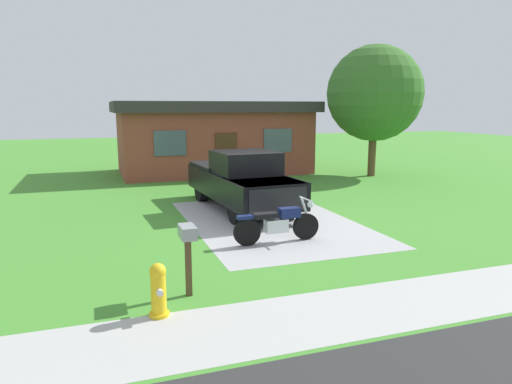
% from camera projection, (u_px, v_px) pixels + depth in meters
% --- Properties ---
extents(ground_plane, '(80.00, 80.00, 0.00)m').
position_uv_depth(ground_plane, '(271.00, 222.00, 13.46)').
color(ground_plane, '#448C2F').
extents(driveway_pad, '(4.54, 7.16, 0.01)m').
position_uv_depth(driveway_pad, '(271.00, 222.00, 13.46)').
color(driveway_pad, '#A5A5A5').
rests_on(driveway_pad, ground).
extents(sidewalk_strip, '(36.00, 1.80, 0.01)m').
position_uv_depth(sidewalk_strip, '(398.00, 303.00, 7.88)').
color(sidewalk_strip, '#AEAEA9').
rests_on(sidewalk_strip, ground).
extents(motorcycle, '(2.21, 0.70, 1.09)m').
position_uv_depth(motorcycle, '(278.00, 223.00, 11.35)').
color(motorcycle, black).
rests_on(motorcycle, ground).
extents(pickup_truck, '(2.35, 5.74, 1.90)m').
position_uv_depth(pickup_truck, '(240.00, 179.00, 15.08)').
color(pickup_truck, black).
rests_on(pickup_truck, ground).
extents(fire_hydrant, '(0.32, 0.40, 0.87)m').
position_uv_depth(fire_hydrant, '(158.00, 290.00, 7.34)').
color(fire_hydrant, yellow).
rests_on(fire_hydrant, ground).
extents(mailbox, '(0.26, 0.48, 1.26)m').
position_uv_depth(mailbox, '(188.00, 242.00, 8.05)').
color(mailbox, '#4C3823').
rests_on(mailbox, ground).
extents(shade_tree, '(4.43, 4.43, 6.09)m').
position_uv_depth(shade_tree, '(375.00, 93.00, 21.72)').
color(shade_tree, brown).
rests_on(shade_tree, ground).
extents(neighbor_house, '(9.60, 5.60, 3.50)m').
position_uv_depth(neighbor_house, '(213.00, 136.00, 23.49)').
color(neighbor_house, brown).
rests_on(neighbor_house, ground).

